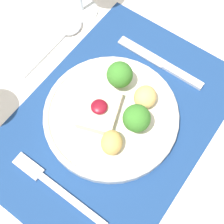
{
  "coord_description": "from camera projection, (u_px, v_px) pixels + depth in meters",
  "views": [
    {
      "loc": [
        -0.19,
        -0.13,
        1.28
      ],
      "look_at": [
        0.0,
        0.01,
        0.75
      ],
      "focal_mm": 50.0,
      "sensor_mm": 36.0,
      "label": 1
    }
  ],
  "objects": [
    {
      "name": "ground_plane",
      "position": [
        113.0,
        190.0,
        1.27
      ],
      "size": [
        8.0,
        8.0,
        0.0
      ],
      "primitive_type": "plane",
      "color": "#4C4742"
    },
    {
      "name": "dining_table",
      "position": [
        115.0,
        136.0,
        0.68
      ],
      "size": [
        1.46,
        0.95,
        0.73
      ],
      "color": "white",
      "rests_on": "ground_plane"
    },
    {
      "name": "placemat",
      "position": [
        115.0,
        120.0,
        0.6
      ],
      "size": [
        0.49,
        0.34,
        0.0
      ],
      "primitive_type": "cube",
      "color": "navy",
      "rests_on": "dining_table"
    },
    {
      "name": "dinner_plate",
      "position": [
        114.0,
        112.0,
        0.59
      ],
      "size": [
        0.26,
        0.26,
        0.08
      ],
      "color": "silver",
      "rests_on": "placemat"
    },
    {
      "name": "fork",
      "position": [
        53.0,
        185.0,
        0.54
      ],
      "size": [
        0.02,
        0.2,
        0.01
      ],
      "rotation": [
        0.0,
        0.0,
        -0.02
      ],
      "color": "silver",
      "rests_on": "placemat"
    },
    {
      "name": "knife",
      "position": [
        165.0,
        66.0,
        0.65
      ],
      "size": [
        0.02,
        0.2,
        0.01
      ],
      "rotation": [
        0.0,
        0.0,
        -0.01
      ],
      "color": "silver",
      "rests_on": "placemat"
    },
    {
      "name": "spoon",
      "position": [
        66.0,
        31.0,
        0.68
      ],
      "size": [
        0.19,
        0.05,
        0.02
      ],
      "rotation": [
        0.0,
        0.0,
        0.03
      ],
      "color": "silver",
      "rests_on": "dining_table"
    }
  ]
}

